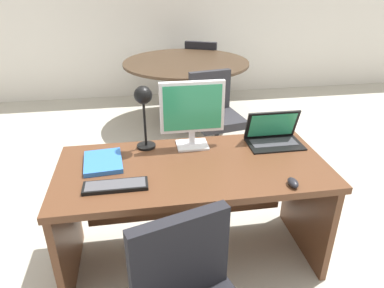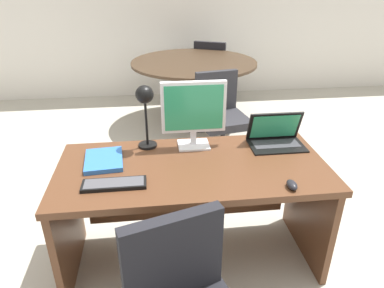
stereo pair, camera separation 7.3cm
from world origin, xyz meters
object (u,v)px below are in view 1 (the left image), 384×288
(keyboard, at_px, (116,186))
(meeting_chair_near, at_px, (215,123))
(desk_lamp, at_px, (144,104))
(book, at_px, (103,162))
(laptop, at_px, (273,133))
(meeting_table, at_px, (186,76))
(desk, at_px, (192,190))
(meeting_chair_far, at_px, (203,77))
(mouse, at_px, (293,183))
(monitor, at_px, (192,110))

(keyboard, bearing_deg, meeting_chair_near, 60.70)
(desk_lamp, bearing_deg, book, -148.97)
(laptop, height_order, meeting_table, laptop)
(desk, height_order, meeting_chair_far, meeting_chair_far)
(laptop, bearing_deg, book, -173.65)
(laptop, xyz_separation_m, mouse, (-0.08, -0.52, -0.05))
(desk, relative_size, mouse, 17.68)
(monitor, distance_m, mouse, 0.74)
(keyboard, xyz_separation_m, mouse, (0.92, -0.13, 0.01))
(monitor, relative_size, meeting_chair_far, 0.49)
(monitor, height_order, meeting_chair_far, monitor)
(desk, xyz_separation_m, meeting_chair_near, (0.47, 1.41, -0.18))
(monitor, distance_m, meeting_chair_far, 3.02)
(mouse, bearing_deg, meeting_chair_near, 90.52)
(desk, bearing_deg, meeting_chair_far, 77.85)
(monitor, xyz_separation_m, book, (-0.55, -0.15, -0.23))
(laptop, xyz_separation_m, meeting_chair_near, (-0.10, 1.23, -0.44))
(meeting_table, height_order, meeting_chair_far, meeting_chair_far)
(keyboard, height_order, mouse, mouse)
(laptop, height_order, book, laptop)
(keyboard, relative_size, mouse, 3.78)
(desk_lamp, height_order, meeting_chair_far, desk_lamp)
(meeting_chair_near, bearing_deg, desk_lamp, -121.34)
(keyboard, xyz_separation_m, meeting_chair_far, (1.10, 3.30, -0.39))
(desk, xyz_separation_m, meeting_chair_far, (0.67, 3.09, -0.17))
(mouse, height_order, meeting_table, meeting_table)
(mouse, xyz_separation_m, meeting_table, (-0.18, 2.63, -0.15))
(meeting_chair_far, bearing_deg, monitor, -102.30)
(mouse, bearing_deg, meeting_table, 94.00)
(desk_lamp, bearing_deg, meeting_chair_far, 72.21)
(monitor, bearing_deg, meeting_chair_far, 77.70)
(desk, xyz_separation_m, meeting_table, (0.30, 2.28, 0.08))
(desk, distance_m, monitor, 0.49)
(meeting_table, bearing_deg, meeting_chair_near, -79.16)
(monitor, bearing_deg, keyboard, -138.81)
(keyboard, relative_size, meeting_table, 0.23)
(keyboard, height_order, book, book)
(meeting_chair_near, bearing_deg, book, -126.16)
(desk, relative_size, book, 5.36)
(desk_lamp, distance_m, book, 0.42)
(meeting_table, xyz_separation_m, meeting_chair_near, (0.17, -0.88, -0.25))
(meeting_chair_far, bearing_deg, desk_lamp, -107.79)
(meeting_table, bearing_deg, laptop, -82.75)
(book, bearing_deg, laptop, 6.35)
(meeting_chair_far, bearing_deg, meeting_chair_near, -96.66)
(mouse, bearing_deg, laptop, 80.81)
(monitor, relative_size, mouse, 4.81)
(book, bearing_deg, desk_lamp, 31.03)
(book, xyz_separation_m, meeting_chair_far, (1.18, 3.04, -0.39))
(keyboard, xyz_separation_m, meeting_chair_near, (0.91, 1.62, -0.39))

